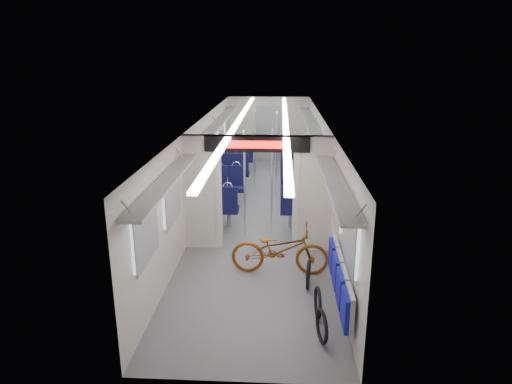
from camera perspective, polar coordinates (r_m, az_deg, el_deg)
carriage at (r=10.57m, az=0.63°, el=4.43°), size 12.00×12.02×2.31m
bicycle at (r=8.17m, az=3.00°, el=-7.18°), size 1.76×0.67×0.91m
flip_bench at (r=6.99m, az=10.43°, el=-10.74°), size 0.12×2.15×0.57m
bike_hoop_a at (r=6.54m, az=8.20°, el=-16.45°), size 0.15×0.49×0.49m
bike_hoop_b at (r=7.05m, az=7.72°, el=-13.69°), size 0.09×0.50×0.49m
bike_hoop_c at (r=7.80m, az=6.55°, el=-10.37°), size 0.12×0.51×0.51m
seat_bay_near_left at (r=11.11m, az=-4.15°, el=-0.10°), size 0.91×2.05×1.09m
seat_bay_near_right at (r=11.11m, az=5.51°, el=-0.05°), size 0.94×2.19×1.14m
seat_bay_far_left at (r=14.27m, az=-2.53°, el=3.90°), size 0.95×2.27×1.16m
seat_bay_far_right at (r=14.23m, az=5.01°, el=3.81°), size 0.95×2.25×1.15m
stanchion_near_left at (r=9.55m, az=-1.43°, el=0.89°), size 0.04×0.04×2.30m
stanchion_near_right at (r=9.73m, az=1.95°, el=1.18°), size 0.04×0.04×2.30m
stanchion_far_left at (r=12.88m, az=-0.13°, el=5.13°), size 0.04×0.04×2.30m
stanchion_far_right at (r=12.47m, az=2.52°, el=4.72°), size 0.04×0.04×2.30m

